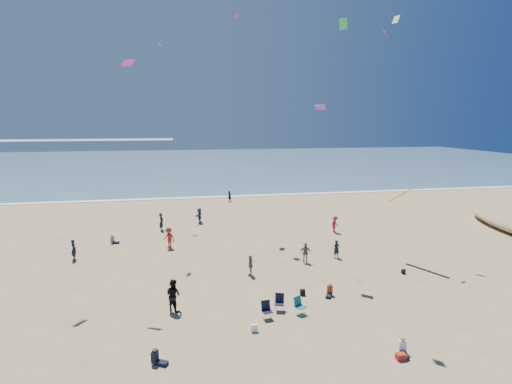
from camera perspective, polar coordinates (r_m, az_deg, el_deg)
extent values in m
cube|color=#476B84|center=(108.14, -9.70, 4.10)|extent=(220.00, 100.00, 0.06)
cube|color=white|center=(58.63, -8.69, -0.80)|extent=(220.00, 1.20, 0.08)
cube|color=#7A8EA8|center=(191.82, -28.52, 6.04)|extent=(110.00, 20.00, 3.20)
imported|color=slate|center=(31.92, 7.10, -8.60)|extent=(1.01, 0.67, 1.59)
imported|color=maroon|center=(36.05, -12.34, -6.39)|extent=(1.32, 1.27, 1.80)
imported|color=navy|center=(44.05, -8.10, -3.34)|extent=(1.05, 1.63, 1.68)
imported|color=black|center=(24.53, -11.74, -14.22)|extent=(1.18, 1.17, 1.92)
imported|color=slate|center=(29.12, -0.80, -10.44)|extent=(0.55, 0.96, 1.53)
imported|color=black|center=(33.36, 11.44, -8.01)|extent=(0.59, 0.44, 1.47)
imported|color=black|center=(55.41, -3.87, -0.61)|extent=(0.89, 0.84, 1.46)
imported|color=#B1192D|center=(40.76, 11.20, -4.54)|extent=(1.21, 1.17, 1.66)
imported|color=black|center=(41.69, -13.35, -4.17)|extent=(0.58, 0.75, 1.83)
imported|color=black|center=(35.42, -24.59, -7.50)|extent=(0.67, 0.73, 1.67)
cube|color=white|center=(22.26, -0.27, -18.85)|extent=(0.35, 0.20, 0.40)
cube|color=black|center=(26.46, 6.67, -14.04)|extent=(0.30, 0.22, 0.38)
cube|color=#A52517|center=(21.22, 19.99, -21.22)|extent=(0.45, 0.30, 0.30)
cube|color=black|center=(31.54, 20.31, -10.61)|extent=(0.28, 0.18, 0.34)
cube|color=blue|center=(37.64, -13.66, 19.84)|extent=(0.50, 0.74, 0.30)
cube|color=white|center=(39.98, 19.37, 22.23)|extent=(0.55, 0.67, 0.67)
cube|color=purple|center=(45.41, -2.84, 23.85)|extent=(0.73, 0.93, 0.33)
cube|color=#DD276A|center=(28.53, -17.81, 17.17)|extent=(0.85, 0.69, 0.49)
cube|color=purple|center=(30.04, 9.19, 11.84)|extent=(0.82, 0.79, 0.36)
cube|color=green|center=(26.02, 12.35, 22.40)|extent=(0.52, 0.51, 0.59)
cube|color=#6A298B|center=(37.40, 17.85, 20.92)|extent=(0.72, 0.69, 0.56)
cube|color=orange|center=(33.48, 20.38, -0.17)|extent=(0.35, 2.64, 1.87)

